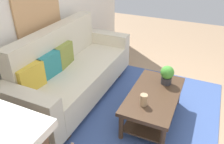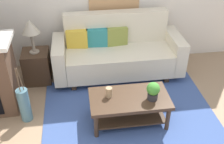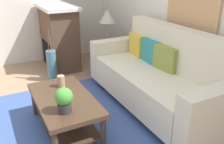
# 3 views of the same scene
# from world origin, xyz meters

# --- Properties ---
(ground_plane) EXTENTS (9.25, 9.25, 0.00)m
(ground_plane) POSITION_xyz_m (0.00, 0.00, 0.00)
(ground_plane) COLOR #9E7F60
(wall_back) EXTENTS (5.25, 0.10, 2.70)m
(wall_back) POSITION_xyz_m (0.00, 2.16, 1.35)
(wall_back) COLOR silver
(wall_back) RESTS_ON ground_plane
(area_rug) EXTENTS (2.52, 1.94, 0.01)m
(area_rug) POSITION_xyz_m (0.00, 0.50, 0.01)
(area_rug) COLOR #3D5693
(area_rug) RESTS_ON ground_plane
(couch) EXTENTS (2.20, 0.84, 1.08)m
(couch) POSITION_xyz_m (-0.00, 1.63, 0.43)
(couch) COLOR beige
(couch) RESTS_ON ground_plane
(throw_pillow_mustard) EXTENTS (0.37, 0.17, 0.32)m
(throw_pillow_mustard) POSITION_xyz_m (-0.69, 1.75, 0.68)
(throw_pillow_mustard) COLOR gold
(throw_pillow_mustard) RESTS_ON couch
(throw_pillow_teal) EXTENTS (0.37, 0.15, 0.32)m
(throw_pillow_teal) POSITION_xyz_m (-0.35, 1.75, 0.68)
(throw_pillow_teal) COLOR teal
(throw_pillow_teal) RESTS_ON couch
(throw_pillow_olive) EXTENTS (0.37, 0.16, 0.32)m
(throw_pillow_olive) POSITION_xyz_m (-0.00, 1.75, 0.68)
(throw_pillow_olive) COLOR olive
(throw_pillow_olive) RESTS_ON couch
(coffee_table) EXTENTS (1.10, 0.60, 0.43)m
(coffee_table) POSITION_xyz_m (-0.04, 0.38, 0.31)
(coffee_table) COLOR #422D1E
(coffee_table) RESTS_ON ground_plane
(tabletop_vase) EXTENTS (0.09, 0.09, 0.14)m
(tabletop_vase) POSITION_xyz_m (-0.31, 0.44, 0.50)
(tabletop_vase) COLOR tan
(tabletop_vase) RESTS_ON coffee_table
(potted_plant_tabletop) EXTENTS (0.18, 0.18, 0.26)m
(potted_plant_tabletop) POSITION_xyz_m (0.26, 0.30, 0.57)
(potted_plant_tabletop) COLOR #2D2D33
(potted_plant_tabletop) RESTS_ON coffee_table
(framed_painting) EXTENTS (0.88, 0.03, 0.88)m
(framed_painting) POSITION_xyz_m (-0.00, 2.09, 1.43)
(framed_painting) COLOR tan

